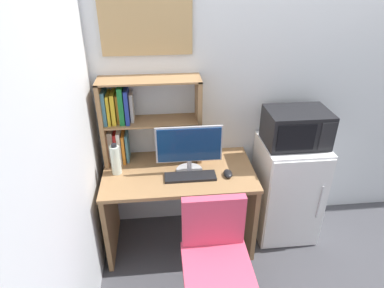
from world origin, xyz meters
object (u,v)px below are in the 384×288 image
object	(u,v)px
monitor	(189,148)
desk_chair	(215,269)
computer_mouse	(228,174)
water_bottle	(116,160)
keyboard	(190,177)
wall_corkboard	(146,25)
hutch_bookshelf	(135,118)
microwave	(296,127)
mini_fridge	(286,189)

from	to	relation	value
monitor	desk_chair	xyz separation A→B (m)	(0.11, -0.65, -0.56)
computer_mouse	water_bottle	distance (m)	0.85
monitor	desk_chair	size ratio (longest dim) A/B	0.58
desk_chair	keyboard	bearing A→B (deg)	101.11
wall_corkboard	hutch_bookshelf	bearing A→B (deg)	-142.80
microwave	desk_chair	size ratio (longest dim) A/B	0.56
computer_mouse	water_bottle	world-z (taller)	water_bottle
hutch_bookshelf	water_bottle	distance (m)	0.35
microwave	mini_fridge	bearing A→B (deg)	-90.20
monitor	hutch_bookshelf	bearing A→B (deg)	150.02
keyboard	computer_mouse	world-z (taller)	computer_mouse
monitor	keyboard	xyz separation A→B (m)	(-0.00, -0.09, -0.20)
computer_mouse	mini_fridge	bearing A→B (deg)	16.43
mini_fridge	wall_corkboard	world-z (taller)	wall_corkboard
monitor	water_bottle	bearing A→B (deg)	176.45
wall_corkboard	microwave	bearing A→B (deg)	-12.44
water_bottle	microwave	distance (m)	1.41
computer_mouse	mini_fridge	world-z (taller)	mini_fridge
water_bottle	keyboard	bearing A→B (deg)	-12.44
water_bottle	mini_fridge	bearing A→B (deg)	1.68
desk_chair	hutch_bookshelf	bearing A→B (deg)	119.95
microwave	keyboard	bearing A→B (deg)	-168.85
desk_chair	water_bottle	bearing A→B (deg)	134.11
keyboard	computer_mouse	bearing A→B (deg)	-0.26
mini_fridge	microwave	xyz separation A→B (m)	(0.00, 0.00, 0.58)
keyboard	water_bottle	distance (m)	0.58
monitor	wall_corkboard	world-z (taller)	wall_corkboard
keyboard	mini_fridge	xyz separation A→B (m)	(0.84, 0.16, -0.29)
hutch_bookshelf	monitor	size ratio (longest dim) A/B	1.54
monitor	desk_chair	bearing A→B (deg)	-80.37
hutch_bookshelf	microwave	bearing A→B (deg)	-6.91
desk_chair	wall_corkboard	world-z (taller)	wall_corkboard
computer_mouse	desk_chair	world-z (taller)	desk_chair
wall_corkboard	water_bottle	bearing A→B (deg)	-134.36
mini_fridge	wall_corkboard	size ratio (longest dim) A/B	1.36
wall_corkboard	keyboard	bearing A→B (deg)	-56.73
desk_chair	wall_corkboard	distance (m)	1.74
keyboard	desk_chair	size ratio (longest dim) A/B	0.45
microwave	desk_chair	distance (m)	1.22
computer_mouse	desk_chair	xyz separation A→B (m)	(-0.17, -0.56, -0.37)
mini_fridge	microwave	bearing A→B (deg)	89.80
water_bottle	microwave	bearing A→B (deg)	1.81
hutch_bookshelf	desk_chair	distance (m)	1.24
mini_fridge	desk_chair	size ratio (longest dim) A/B	1.04
monitor	water_bottle	size ratio (longest dim) A/B	1.96
keyboard	mini_fridge	distance (m)	0.91
water_bottle	desk_chair	xyz separation A→B (m)	(0.66, -0.68, -0.47)
water_bottle	wall_corkboard	distance (m)	1.00
monitor	keyboard	size ratio (longest dim) A/B	1.29
computer_mouse	wall_corkboard	distance (m)	1.23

